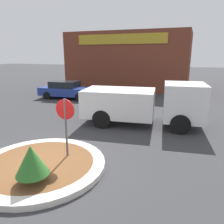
# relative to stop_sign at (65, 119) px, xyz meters

# --- Properties ---
(ground_plane) EXTENTS (120.00, 120.00, 0.00)m
(ground_plane) POSITION_rel_stop_sign_xyz_m (-0.56, -0.76, -1.51)
(ground_plane) COLOR #38383A
(traffic_island) EXTENTS (4.20, 4.20, 0.18)m
(traffic_island) POSITION_rel_stop_sign_xyz_m (-0.56, -0.76, -1.42)
(traffic_island) COLOR beige
(traffic_island) RESTS_ON ground_plane
(stop_sign) EXTENTS (0.68, 0.07, 2.18)m
(stop_sign) POSITION_rel_stop_sign_xyz_m (0.00, 0.00, 0.00)
(stop_sign) COLOR #4C4C51
(stop_sign) RESTS_ON ground_plane
(island_shrub) EXTENTS (0.89, 0.89, 1.07)m
(island_shrub) POSITION_rel_stop_sign_xyz_m (0.01, -1.74, -0.66)
(island_shrub) COLOR brown
(island_shrub) RESTS_ON traffic_island
(utility_truck) EXTENTS (6.25, 2.99, 2.20)m
(utility_truck) POSITION_rel_stop_sign_xyz_m (1.54, 4.84, -0.35)
(utility_truck) COLOR white
(utility_truck) RESTS_ON ground_plane
(storefront_building) EXTENTS (12.33, 6.07, 5.70)m
(storefront_building) POSITION_rel_stop_sign_xyz_m (-2.92, 17.18, 1.35)
(storefront_building) COLOR brown
(storefront_building) RESTS_ON ground_plane
(parked_sedan_blue) EXTENTS (4.65, 2.15, 1.42)m
(parked_sedan_blue) POSITION_rel_stop_sign_xyz_m (-5.91, 9.41, -0.79)
(parked_sedan_blue) COLOR navy
(parked_sedan_blue) RESTS_ON ground_plane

